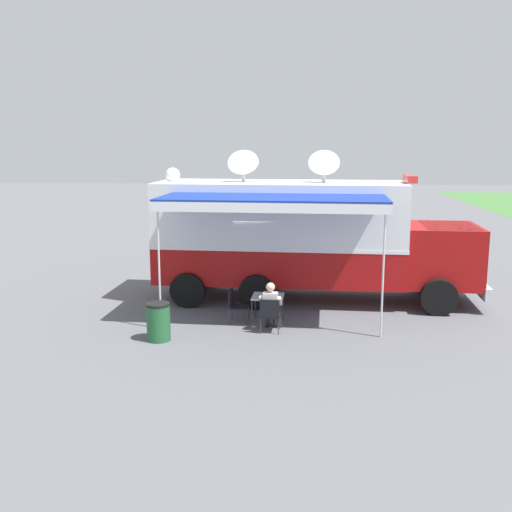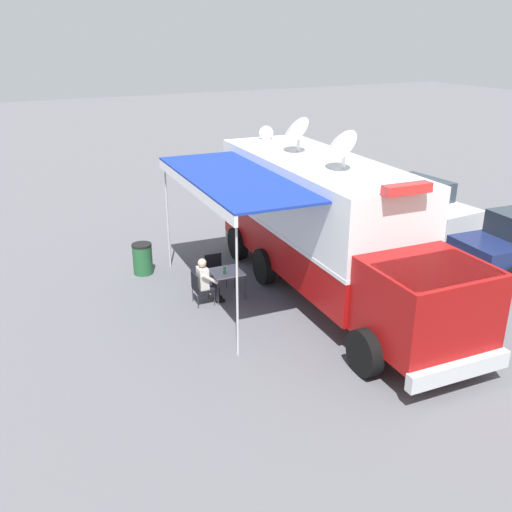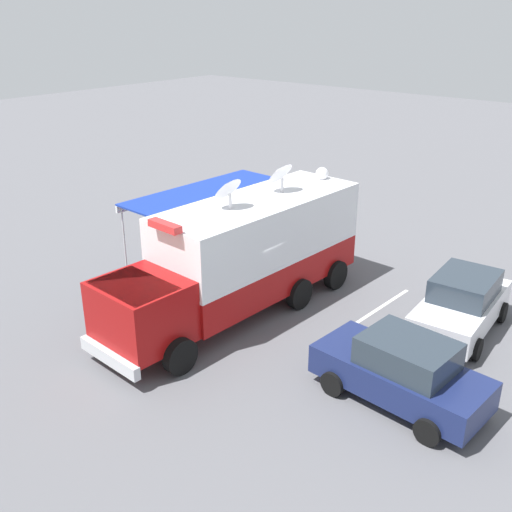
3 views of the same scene
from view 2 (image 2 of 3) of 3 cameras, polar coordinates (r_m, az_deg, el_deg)
ground_plane at (r=16.14m, az=5.65°, el=-2.63°), size 100.00×100.00×0.00m
lot_stripe at (r=19.01m, az=11.72°, el=0.86°), size 0.36×4.80×0.01m
command_truck at (r=14.81m, az=7.21°, el=3.13°), size 5.14×9.60×4.53m
folding_table at (r=14.96m, az=-2.99°, el=-1.75°), size 0.84×0.84×0.73m
water_bottle at (r=14.77m, az=-3.18°, el=-1.41°), size 0.07×0.07×0.22m
folding_chair_at_table at (r=14.68m, az=-5.69°, el=-3.00°), size 0.50×0.50×0.87m
folding_chair_beside_table at (r=15.75m, az=-4.15°, el=-1.17°), size 0.50×0.50×0.87m
seated_responder at (r=14.67m, az=-5.01°, el=-2.39°), size 0.68×0.57×1.25m
trash_bin at (r=16.80m, az=-11.27°, el=-0.27°), size 0.57×0.57×0.91m
car_far_corner at (r=20.95m, az=15.89°, el=4.96°), size 2.25×4.32×1.76m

